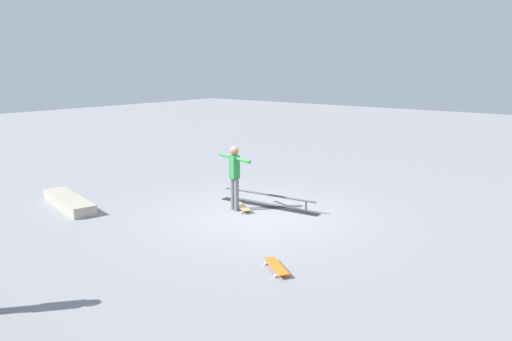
# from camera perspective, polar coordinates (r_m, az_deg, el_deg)

# --- Properties ---
(ground_plane) EXTENTS (60.00, 60.00, 0.00)m
(ground_plane) POSITION_cam_1_polar(r_m,az_deg,el_deg) (11.59, 0.26, -5.15)
(ground_plane) COLOR gray
(grind_rail) EXTENTS (2.77, 0.52, 0.33)m
(grind_rail) POSITION_cam_1_polar(r_m,az_deg,el_deg) (12.21, 1.47, -3.57)
(grind_rail) COLOR black
(grind_rail) RESTS_ON ground_plane
(skate_ledge) EXTENTS (2.42, 1.06, 0.25)m
(skate_ledge) POSITION_cam_1_polar(r_m,az_deg,el_deg) (13.05, -20.93, -3.41)
(skate_ledge) COLOR #B2A893
(skate_ledge) RESTS_ON ground_plane
(skater_main) EXTENTS (1.24, 0.40, 1.57)m
(skater_main) POSITION_cam_1_polar(r_m,az_deg,el_deg) (11.73, -2.52, -0.33)
(skater_main) COLOR slate
(skater_main) RESTS_ON ground_plane
(skateboard_main) EXTENTS (0.79, 0.58, 0.09)m
(skateboard_main) POSITION_cam_1_polar(r_m,az_deg,el_deg) (11.96, -1.64, -4.24)
(skateboard_main) COLOR tan
(skateboard_main) RESTS_ON ground_plane
(loose_skateboard_orange) EXTENTS (0.77, 0.62, 0.09)m
(loose_skateboard_orange) POSITION_cam_1_polar(r_m,az_deg,el_deg) (8.55, 2.37, -11.06)
(loose_skateboard_orange) COLOR orange
(loose_skateboard_orange) RESTS_ON ground_plane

